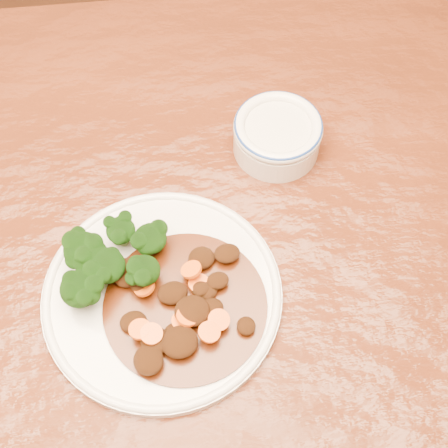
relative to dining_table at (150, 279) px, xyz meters
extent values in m
plane|color=#4A2512|center=(0.00, 0.00, -0.67)|extent=(4.00, 4.00, 0.00)
cube|color=#4F200D|center=(0.00, 0.00, 0.06)|extent=(1.61, 1.09, 0.04)
cylinder|color=silver|center=(0.01, -0.07, 0.09)|extent=(0.28, 0.28, 0.01)
torus|color=silver|center=(0.01, -0.07, 0.09)|extent=(0.27, 0.27, 0.01)
cylinder|color=#779B50|center=(-0.06, -0.01, 0.10)|extent=(0.01, 0.01, 0.02)
ellipsoid|color=black|center=(-0.06, -0.01, 0.12)|extent=(0.04, 0.04, 0.03)
cylinder|color=#779B50|center=(0.00, -0.05, 0.10)|extent=(0.01, 0.01, 0.02)
ellipsoid|color=black|center=(0.00, -0.05, 0.12)|extent=(0.04, 0.04, 0.03)
cylinder|color=#779B50|center=(-0.04, -0.03, 0.10)|extent=(0.01, 0.01, 0.02)
ellipsoid|color=black|center=(-0.04, -0.03, 0.12)|extent=(0.04, 0.04, 0.03)
cylinder|color=#779B50|center=(-0.02, 0.01, 0.10)|extent=(0.01, 0.01, 0.02)
ellipsoid|color=black|center=(-0.02, 0.01, 0.12)|extent=(0.03, 0.03, 0.03)
cylinder|color=#779B50|center=(-0.08, -0.05, 0.10)|extent=(0.01, 0.01, 0.02)
ellipsoid|color=black|center=(-0.08, -0.05, 0.12)|extent=(0.04, 0.04, 0.04)
cylinder|color=#779B50|center=(0.01, -0.01, 0.10)|extent=(0.01, 0.01, 0.02)
ellipsoid|color=black|center=(0.01, -0.01, 0.12)|extent=(0.04, 0.04, 0.03)
cylinder|color=#779B50|center=(-0.07, 0.00, 0.10)|extent=(0.01, 0.01, 0.02)
ellipsoid|color=black|center=(-0.07, 0.00, 0.12)|extent=(0.04, 0.04, 0.03)
cylinder|color=#441E07|center=(0.03, -0.09, 0.09)|extent=(0.19, 0.19, 0.00)
ellipsoid|color=black|center=(0.06, -0.10, 0.10)|extent=(0.03, 0.02, 0.01)
ellipsoid|color=black|center=(0.06, -0.08, 0.10)|extent=(0.02, 0.02, 0.01)
ellipsoid|color=black|center=(0.09, -0.04, 0.11)|extent=(0.03, 0.03, 0.02)
ellipsoid|color=black|center=(0.06, -0.04, 0.10)|extent=(0.03, 0.03, 0.02)
ellipsoid|color=black|center=(-0.01, -0.12, 0.11)|extent=(0.03, 0.03, 0.02)
ellipsoid|color=black|center=(0.08, -0.07, 0.11)|extent=(0.03, 0.02, 0.01)
ellipsoid|color=black|center=(0.01, -0.12, 0.10)|extent=(0.02, 0.02, 0.01)
ellipsoid|color=black|center=(0.04, -0.10, 0.11)|extent=(0.04, 0.04, 0.02)
ellipsoid|color=black|center=(-0.01, -0.06, 0.11)|extent=(0.03, 0.02, 0.01)
ellipsoid|color=black|center=(0.02, -0.07, 0.10)|extent=(0.03, 0.03, 0.02)
ellipsoid|color=black|center=(0.02, -0.13, 0.11)|extent=(0.04, 0.04, 0.02)
ellipsoid|color=black|center=(-0.03, -0.10, 0.10)|extent=(0.03, 0.03, 0.02)
ellipsoid|color=black|center=(0.05, -0.08, 0.10)|extent=(0.02, 0.02, 0.01)
ellipsoid|color=black|center=(-0.02, -0.04, 0.10)|extent=(0.04, 0.04, 0.02)
ellipsoid|color=black|center=(0.09, -0.13, 0.10)|extent=(0.02, 0.02, 0.01)
ellipsoid|color=black|center=(-0.02, -0.14, 0.11)|extent=(0.03, 0.03, 0.02)
cylinder|color=#DD4C0C|center=(-0.01, -0.06, 0.11)|extent=(0.03, 0.03, 0.01)
cylinder|color=#DD4C0C|center=(-0.02, -0.11, 0.11)|extent=(0.03, 0.03, 0.01)
cylinder|color=#DD4C0C|center=(0.05, -0.13, 0.11)|extent=(0.03, 0.03, 0.01)
cylinder|color=#DD4C0C|center=(-0.01, -0.12, 0.11)|extent=(0.03, 0.03, 0.01)
cylinder|color=#DD4C0C|center=(0.03, -0.11, 0.11)|extent=(0.03, 0.03, 0.01)
cylinder|color=#DD4C0C|center=(0.05, -0.06, 0.12)|extent=(0.03, 0.03, 0.02)
cylinder|color=#DD4C0C|center=(0.06, -0.12, 0.11)|extent=(0.03, 0.03, 0.01)
cylinder|color=#DD4C0C|center=(0.05, -0.07, 0.10)|extent=(0.03, 0.03, 0.01)
cylinder|color=#DD4C0C|center=(0.03, -0.11, 0.11)|extent=(0.03, 0.03, 0.01)
cylinder|color=silver|center=(0.20, 0.11, 0.10)|extent=(0.11, 0.11, 0.04)
cylinder|color=silver|center=(0.20, 0.11, 0.12)|extent=(0.09, 0.09, 0.01)
torus|color=silver|center=(0.20, 0.11, 0.12)|extent=(0.12, 0.12, 0.02)
torus|color=navy|center=(0.20, 0.11, 0.13)|extent=(0.11, 0.11, 0.01)
camera|label=1|loc=(0.01, -0.36, 0.75)|focal=50.00mm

